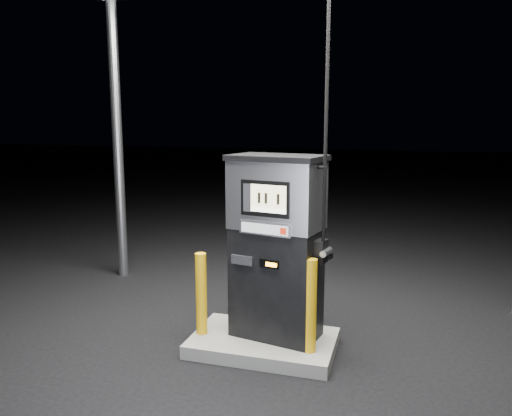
# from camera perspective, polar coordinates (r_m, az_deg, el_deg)

# --- Properties ---
(ground) EXTENTS (80.00, 80.00, 0.00)m
(ground) POSITION_cam_1_polar(r_m,az_deg,el_deg) (5.88, 0.85, -15.83)
(ground) COLOR black
(ground) RESTS_ON ground
(pump_island) EXTENTS (1.60, 1.00, 0.15)m
(pump_island) POSITION_cam_1_polar(r_m,az_deg,el_deg) (5.84, 0.85, -15.17)
(pump_island) COLOR slate
(pump_island) RESTS_ON ground
(fuel_dispenser) EXTENTS (1.18, 0.79, 4.24)m
(fuel_dispenser) POSITION_cam_1_polar(r_m,az_deg,el_deg) (5.52, 2.39, -4.27)
(fuel_dispenser) COLOR black
(fuel_dispenser) RESTS_ON pump_island
(bollard_left) EXTENTS (0.14, 0.14, 0.94)m
(bollard_left) POSITION_cam_1_polar(r_m,az_deg,el_deg) (5.76, -6.27, -9.71)
(bollard_left) COLOR #ECAC0D
(bollard_left) RESTS_ON pump_island
(bollard_right) EXTENTS (0.17, 0.17, 1.01)m
(bollard_right) POSITION_cam_1_polar(r_m,az_deg,el_deg) (5.32, 6.21, -11.05)
(bollard_right) COLOR #ECAC0D
(bollard_right) RESTS_ON pump_island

